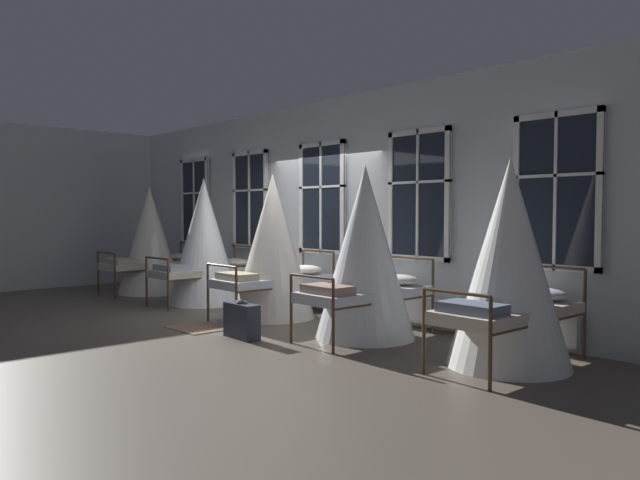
# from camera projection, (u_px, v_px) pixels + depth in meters

# --- Properties ---
(ground) EXTENTS (22.29, 22.29, 0.00)m
(ground) POSITION_uv_depth(u_px,v_px,m) (267.00, 318.00, 9.12)
(ground) COLOR brown
(back_wall_with_windows) EXTENTS (12.15, 0.10, 3.39)m
(back_wall_with_windows) POSITION_uv_depth(u_px,v_px,m) (327.00, 206.00, 9.87)
(back_wall_with_windows) COLOR silver
(back_wall_with_windows) RESTS_ON ground
(end_wall_left) EXTENTS (0.10, 6.59, 3.39)m
(end_wall_left) POSITION_uv_depth(u_px,v_px,m) (24.00, 208.00, 12.45)
(end_wall_left) COLOR silver
(end_wall_left) RESTS_ON ground
(window_bank) EXTENTS (8.94, 0.10, 2.66)m
(window_bank) POSITION_uv_depth(u_px,v_px,m) (321.00, 247.00, 9.82)
(window_bank) COLOR black
(window_bank) RESTS_ON ground
(cot_first) EXTENTS (1.26, 1.86, 2.11)m
(cot_first) POSITION_uv_depth(u_px,v_px,m) (150.00, 241.00, 12.01)
(cot_first) COLOR #4C3323
(cot_first) RESTS_ON ground
(cot_second) EXTENTS (1.26, 1.85, 2.20)m
(cot_second) POSITION_uv_depth(u_px,v_px,m) (204.00, 243.00, 10.60)
(cot_second) COLOR #4C3323
(cot_second) RESTS_ON ground
(cot_third) EXTENTS (1.26, 1.86, 2.18)m
(cot_third) POSITION_uv_depth(u_px,v_px,m) (273.00, 248.00, 9.15)
(cot_third) COLOR #4C3323
(cot_third) RESTS_ON ground
(cot_fourth) EXTENTS (1.26, 1.85, 2.19)m
(cot_fourth) POSITION_uv_depth(u_px,v_px,m) (365.00, 254.00, 7.66)
(cot_fourth) COLOR #4C3323
(cot_fourth) RESTS_ON ground
(cot_fifth) EXTENTS (1.26, 1.86, 2.15)m
(cot_fifth) POSITION_uv_depth(u_px,v_px,m) (509.00, 265.00, 6.22)
(cot_fifth) COLOR #4C3323
(cot_fifth) RESTS_ON ground
(rug_third) EXTENTS (0.81, 0.57, 0.01)m
(rug_third) POSITION_uv_depth(u_px,v_px,m) (196.00, 328.00, 8.31)
(rug_third) COLOR brown
(rug_third) RESTS_ON ground
(suitcase_dark) EXTENTS (0.57, 0.23, 0.47)m
(suitcase_dark) POSITION_uv_depth(u_px,v_px,m) (242.00, 321.00, 7.66)
(suitcase_dark) COLOR #2D3342
(suitcase_dark) RESTS_ON ground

